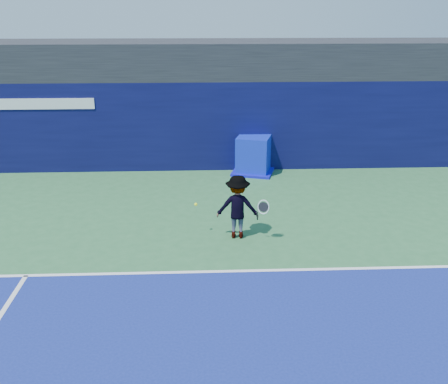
{
  "coord_description": "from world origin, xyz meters",
  "views": [
    {
      "loc": [
        -1.22,
        -6.4,
        5.37
      ],
      "look_at": [
        -0.72,
        5.2,
        1.0
      ],
      "focal_mm": 40.0,
      "sensor_mm": 36.0,
      "label": 1
    }
  ],
  "objects": [
    {
      "name": "ground",
      "position": [
        0.0,
        0.0,
        0.0
      ],
      "size": [
        80.0,
        80.0,
        0.0
      ],
      "primitive_type": "plane",
      "color": "#2E673A",
      "rests_on": "ground"
    },
    {
      "name": "tennis_player",
      "position": [
        -0.41,
        4.72,
        0.79
      ],
      "size": [
        1.27,
        0.72,
        1.59
      ],
      "color": "white",
      "rests_on": "ground"
    },
    {
      "name": "stadium_band",
      "position": [
        0.0,
        11.5,
        3.6
      ],
      "size": [
        36.0,
        3.0,
        1.2
      ],
      "primitive_type": "cube",
      "color": "black",
      "rests_on": "back_wall_assembly"
    },
    {
      "name": "baseline",
      "position": [
        0.0,
        3.0,
        0.01
      ],
      "size": [
        24.0,
        0.1,
        0.01
      ],
      "primitive_type": "cube",
      "color": "white",
      "rests_on": "ground"
    },
    {
      "name": "back_wall_assembly",
      "position": [
        -0.0,
        10.5,
        1.5
      ],
      "size": [
        36.0,
        1.03,
        3.0
      ],
      "color": "#0A0B39",
      "rests_on": "ground"
    },
    {
      "name": "tennis_ball",
      "position": [
        -1.42,
        4.89,
        0.81
      ],
      "size": [
        0.08,
        0.08,
        0.08
      ],
      "color": "#F3FA1B",
      "rests_on": "ground"
    },
    {
      "name": "equipment_cart",
      "position": [
        0.48,
        9.74,
        0.57
      ],
      "size": [
        1.63,
        1.63,
        1.26
      ],
      "color": "#0D1EBA",
      "rests_on": "ground"
    }
  ]
}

